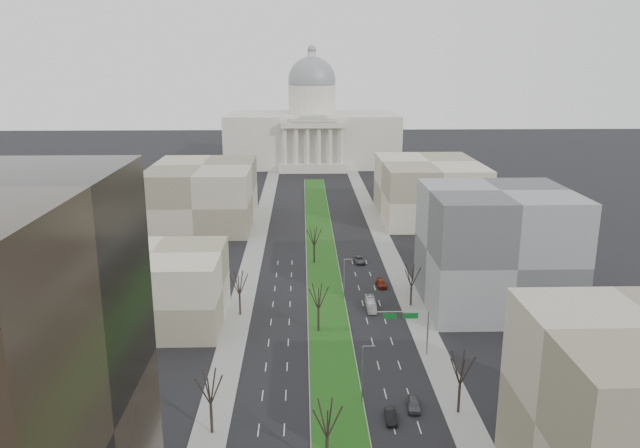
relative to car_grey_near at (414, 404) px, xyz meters
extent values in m
plane|color=black|center=(-11.04, 66.69, -0.76)|extent=(600.00, 600.00, 0.00)
cube|color=#999993|center=(-11.04, 65.69, -0.69)|extent=(8.00, 222.00, 0.15)
cube|color=#164E14|center=(-11.04, 65.69, -0.59)|extent=(7.70, 221.70, 0.06)
cube|color=gray|center=(-28.54, 41.69, -0.69)|extent=(5.00, 330.00, 0.15)
cube|color=gray|center=(6.46, 41.69, -0.69)|extent=(5.00, 330.00, 0.15)
cube|color=beige|center=(-11.04, 216.69, 11.24)|extent=(80.00, 40.00, 24.00)
cube|color=beige|center=(-11.04, 193.69, 1.24)|extent=(30.00, 6.00, 4.00)
cube|color=beige|center=(-11.04, 193.69, 20.24)|extent=(28.00, 5.00, 2.50)
cube|color=beige|center=(-11.04, 193.69, 22.24)|extent=(20.00, 5.00, 1.80)
cube|color=beige|center=(-11.04, 193.69, 23.84)|extent=(12.00, 5.00, 1.60)
cylinder|color=beige|center=(-11.04, 216.69, 29.24)|extent=(22.00, 22.00, 14.00)
sphere|color=gray|center=(-11.04, 216.69, 38.24)|extent=(22.00, 22.00, 22.00)
cylinder|color=beige|center=(-11.04, 216.69, 49.24)|extent=(4.00, 4.00, 4.00)
sphere|color=gray|center=(-11.04, 216.69, 52.24)|extent=(4.00, 4.00, 4.00)
cylinder|color=beige|center=(-23.54, 193.69, 11.24)|extent=(2.00, 2.00, 16.00)
cylinder|color=beige|center=(-18.54, 193.69, 11.24)|extent=(2.00, 2.00, 16.00)
cylinder|color=beige|center=(-13.54, 193.69, 11.24)|extent=(2.00, 2.00, 16.00)
cylinder|color=beige|center=(-8.54, 193.69, 11.24)|extent=(2.00, 2.00, 16.00)
cylinder|color=beige|center=(-3.54, 193.69, 11.24)|extent=(2.00, 2.00, 16.00)
cylinder|color=beige|center=(1.46, 193.69, 11.24)|extent=(2.00, 2.00, 16.00)
cube|color=gray|center=(-44.04, 31.69, 6.24)|extent=(26.00, 22.00, 14.00)
cube|color=#575A5C|center=(22.96, 38.69, 11.24)|extent=(28.00, 26.00, 24.00)
cube|color=gray|center=(-46.04, 106.69, 8.24)|extent=(30.00, 40.00, 18.00)
cube|color=gray|center=(23.96, 111.69, 8.24)|extent=(30.00, 40.00, 18.00)
cylinder|color=black|center=(-28.24, -5.31, 1.40)|extent=(0.40, 0.40, 4.32)
cylinder|color=black|center=(-28.24, 34.69, 1.35)|extent=(0.40, 0.40, 4.22)
cylinder|color=black|center=(6.16, -1.31, 1.45)|extent=(0.40, 0.40, 4.42)
cylinder|color=black|center=(6.16, 38.69, 1.26)|extent=(0.40, 0.40, 4.03)
cylinder|color=black|center=(-13.04, 26.69, 1.40)|extent=(0.40, 0.40, 4.32)
cylinder|color=black|center=(-13.04, 66.69, 1.40)|extent=(0.40, 0.40, 4.32)
cylinder|color=gray|center=(-7.34, 1.69, 3.74)|extent=(0.20, 0.20, 9.00)
cylinder|color=gray|center=(-6.44, 1.69, 8.34)|extent=(1.80, 0.12, 0.12)
cylinder|color=gray|center=(-7.34, 41.69, 3.74)|extent=(0.20, 0.20, 9.00)
cylinder|color=gray|center=(-6.44, 41.69, 8.34)|extent=(1.80, 0.12, 0.12)
cylinder|color=gray|center=(5.16, 16.69, 3.24)|extent=(0.24, 0.24, 8.00)
cylinder|color=gray|center=(0.66, 16.69, 7.24)|extent=(9.00, 0.18, 0.18)
cube|color=#0C591E|center=(2.16, 16.77, 6.44)|extent=(2.60, 0.08, 1.00)
cube|color=#0C591E|center=(-1.34, 16.77, 6.44)|extent=(2.20, 0.08, 1.00)
imported|color=#4C5053|center=(0.00, 0.00, 0.00)|extent=(2.23, 4.62, 1.52)
imported|color=black|center=(-3.71, -2.90, -0.04)|extent=(1.73, 4.43, 1.44)
imported|color=maroon|center=(1.49, 49.91, -0.05)|extent=(2.26, 4.98, 1.41)
imported|color=#484B50|center=(-1.89, 66.80, -0.01)|extent=(3.07, 5.65, 1.50)
imported|color=white|center=(-2.19, 37.32, 0.26)|extent=(1.80, 7.35, 2.04)
camera|label=1|loc=(-15.81, -79.69, 48.09)|focal=35.00mm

